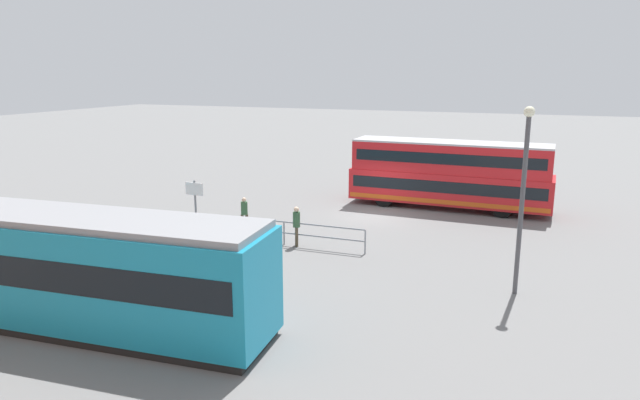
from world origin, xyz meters
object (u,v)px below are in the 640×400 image
Objects in this scene: pedestrian_near_railing at (244,212)px; pedestrian_crossing at (297,223)px; double_decker_bus at (449,174)px; info_sign at (195,197)px; street_lamp at (523,186)px; tram_yellow at (34,264)px.

pedestrian_crossing is (-3.35, 1.36, 0.09)m from pedestrian_near_railing.
double_decker_bus is 14.05m from info_sign.
street_lamp is (-4.22, 11.82, 1.87)m from double_decker_bus.
tram_yellow reaches higher than pedestrian_crossing.
info_sign is at bearing 42.60° from double_decker_bus.
tram_yellow is 10.00m from info_sign.
street_lamp reaches higher than double_decker_bus.
pedestrian_near_railing is 3.62m from pedestrian_crossing.
pedestrian_crossing is at bearing 62.38° from double_decker_bus.
double_decker_bus is at bearing -117.62° from pedestrian_crossing.
double_decker_bus is 6.19× the size of pedestrian_crossing.
pedestrian_crossing is at bearing 178.54° from info_sign.
tram_yellow is 8.61× the size of pedestrian_crossing.
pedestrian_crossing is at bearing -13.23° from street_lamp.
double_decker_bus is at bearing -115.87° from tram_yellow.
info_sign is at bearing -84.86° from tram_yellow.
street_lamp reaches higher than pedestrian_crossing.
double_decker_bus is 11.84m from pedestrian_near_railing.
tram_yellow reaches higher than info_sign.
street_lamp is at bearing 164.35° from pedestrian_near_railing.
info_sign is (0.90, -9.96, -0.08)m from tram_yellow.
pedestrian_crossing reaches higher than pedestrian_near_railing.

